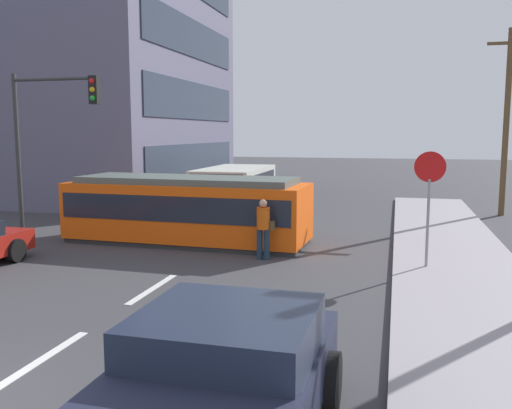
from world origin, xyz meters
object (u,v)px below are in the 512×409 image
at_px(pickup_truck_parked, 212,398).
at_px(stop_sign, 429,185).
at_px(utility_pole_mid, 507,119).
at_px(city_bus, 235,187).
at_px(pedestrian_crossing, 263,226).
at_px(traffic_light_mast, 48,125).
at_px(streetcar_tram, 187,209).

distance_m(pickup_truck_parked, stop_sign, 9.56).
xyz_separation_m(stop_sign, utility_pole_mid, (3.53, 10.62, 1.82)).
relative_size(city_bus, pickup_truck_parked, 1.08).
relative_size(pedestrian_crossing, stop_sign, 0.58).
distance_m(city_bus, utility_pole_mid, 11.71).
distance_m(stop_sign, utility_pole_mid, 11.34).
relative_size(stop_sign, traffic_light_mast, 0.54).
bearing_deg(utility_pole_mid, city_bus, -171.18).
relative_size(traffic_light_mast, utility_pole_mid, 0.69).
xyz_separation_m(streetcar_tram, pedestrian_crossing, (2.91, -1.73, -0.14)).
distance_m(city_bus, traffic_light_mast, 9.17).
relative_size(city_bus, traffic_light_mast, 1.02).
distance_m(streetcar_tram, pedestrian_crossing, 3.39).
height_order(traffic_light_mast, utility_pole_mid, utility_pole_mid).
xyz_separation_m(city_bus, pedestrian_crossing, (3.39, -8.61, -0.16)).
bearing_deg(stop_sign, pickup_truck_parked, -105.64).
xyz_separation_m(pickup_truck_parked, stop_sign, (2.55, 9.11, 1.40)).
distance_m(pedestrian_crossing, stop_sign, 4.47).
height_order(pedestrian_crossing, traffic_light_mast, traffic_light_mast).
height_order(streetcar_tram, utility_pole_mid, utility_pole_mid).
relative_size(streetcar_tram, city_bus, 1.43).
height_order(pickup_truck_parked, traffic_light_mast, traffic_light_mast).
xyz_separation_m(pedestrian_crossing, utility_pole_mid, (7.82, 10.35, 3.07)).
bearing_deg(traffic_light_mast, utility_pole_mid, 33.39).
bearing_deg(stop_sign, streetcar_tram, 164.43).
relative_size(streetcar_tram, pedestrian_crossing, 4.62).
height_order(streetcar_tram, pickup_truck_parked, streetcar_tram).
distance_m(pedestrian_crossing, traffic_light_mast, 7.55).
height_order(city_bus, pedestrian_crossing, city_bus).
bearing_deg(stop_sign, pedestrian_crossing, 176.34).
xyz_separation_m(streetcar_tram, stop_sign, (7.19, -2.00, 1.11)).
xyz_separation_m(stop_sign, traffic_light_mast, (-11.28, 0.86, 1.51)).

